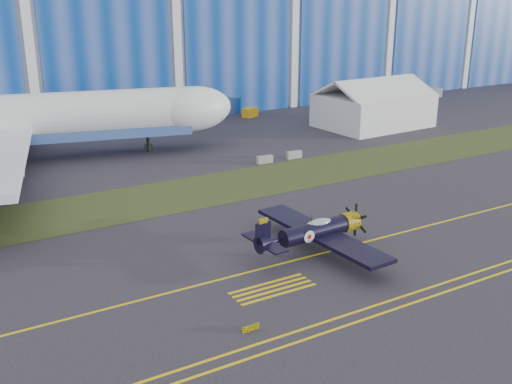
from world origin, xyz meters
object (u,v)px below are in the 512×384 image
warbird (315,231)px  shipping_container (182,118)px  tent (374,102)px  tug (250,112)px

warbird → shipping_container: warbird is taller
warbird → tent: bearing=40.5°
warbird → tent: size_ratio=0.87×
tent → tug: 20.48m
warbird → shipping_container: 50.13m
warbird → shipping_container: (10.31, 49.05, -0.67)m
tent → shipping_container: size_ratio=2.94×
tent → tug: bearing=125.2°
warbird → tent: (35.45, 34.03, 1.82)m
shipping_container → tug: bearing=-17.0°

